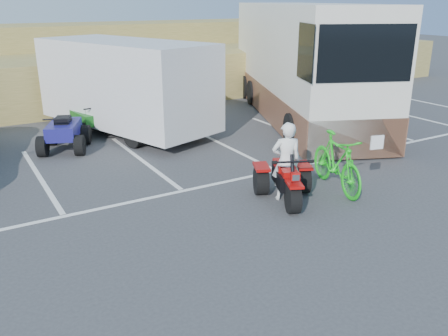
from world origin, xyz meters
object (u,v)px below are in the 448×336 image
red_trike_atv (286,201)px  quad_atv_blue (66,150)px  green_dirt_bike (337,162)px  cargo_trailer (126,84)px  quad_atv_green (90,134)px  rv_motorhome (300,69)px  rider (286,162)px

red_trike_atv → quad_atv_blue: (-3.28, 6.34, 0.00)m
green_dirt_bike → cargo_trailer: 7.83m
green_dirt_bike → quad_atv_green: bearing=129.7°
cargo_trailer → rv_motorhome: bearing=-27.9°
quad_atv_blue → cargo_trailer: bearing=48.4°
cargo_trailer → quad_atv_green: cargo_trailer is taller
red_trike_atv → cargo_trailer: size_ratio=0.25×
rv_motorhome → quad_atv_green: rv_motorhome is taller
rider → quad_atv_blue: 7.10m
quad_atv_green → rider: bearing=-81.7°
quad_atv_green → quad_atv_blue: bearing=-135.9°
rv_motorhome → quad_atv_green: bearing=-167.6°
quad_atv_blue → quad_atv_green: 1.79m
green_dirt_bike → rv_motorhome: bearing=72.3°
cargo_trailer → rv_motorhome: rv_motorhome is taller
red_trike_atv → rider: size_ratio=0.97×
red_trike_atv → rv_motorhome: (5.48, 6.38, 1.75)m
red_trike_atv → green_dirt_bike: size_ratio=0.77×
red_trike_atv → quad_atv_blue: quad_atv_blue is taller
quad_atv_green → green_dirt_bike: bearing=-73.1°
red_trike_atv → quad_atv_green: size_ratio=1.11×
red_trike_atv → cargo_trailer: (-0.95, 7.41, 1.61)m
red_trike_atv → green_dirt_bike: bearing=24.8°
cargo_trailer → green_dirt_bike: bearing=-91.0°
cargo_trailer → quad_atv_blue: 3.03m
green_dirt_bike → cargo_trailer: bearing=122.5°
rider → green_dirt_bike: bearing=-160.9°
red_trike_atv → rv_motorhome: 8.59m
rv_motorhome → red_trike_atv: bearing=-108.1°
green_dirt_bike → quad_atv_green: 8.58m
rv_motorhome → quad_atv_green: (-7.66, 1.38, -1.75)m
rv_motorhome → green_dirt_bike: bearing=-99.8°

